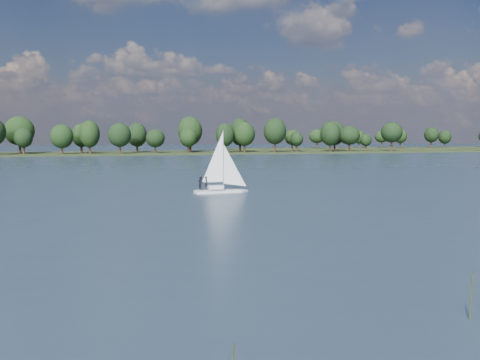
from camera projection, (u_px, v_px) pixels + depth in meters
name	position (u px, v px, depth m)	size (l,w,h in m)	color
ground	(211.00, 169.00, 127.02)	(700.00, 700.00, 0.00)	#233342
far_shore	(152.00, 154.00, 234.07)	(660.00, 40.00, 1.50)	black
far_shore_back	(406.00, 149.00, 325.05)	(220.00, 30.00, 1.40)	black
sailboat	(218.00, 175.00, 73.81)	(7.04, 2.35, 9.12)	white
treeline	(137.00, 135.00, 227.71)	(562.88, 73.81, 17.68)	black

